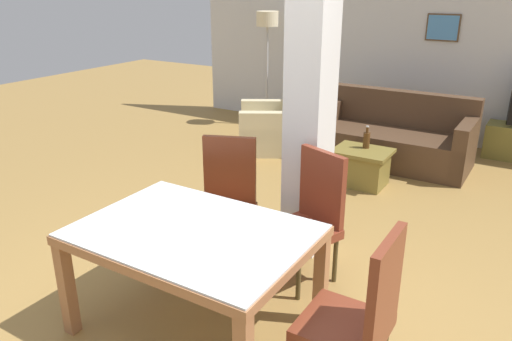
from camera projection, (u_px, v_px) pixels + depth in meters
ground_plane at (198, 326)px, 3.38m from camera, size 18.00×18.00×0.00m
back_wall at (419, 45)px, 7.02m from camera, size 7.20×0.09×2.70m
divider_pillar at (311, 94)px, 3.93m from camera, size 0.31×0.36×2.70m
dining_table at (194, 250)px, 3.17m from camera, size 1.46×1.05×0.73m
dining_chair_head_right at (360, 314)px, 2.65m from camera, size 0.46×0.46×1.01m
dining_chair_far_right at (310, 215)px, 3.78m from camera, size 0.59×0.59×1.01m
dining_chair_far_left at (227, 197)px, 4.08m from camera, size 0.60×0.60×1.01m
sofa at (393, 139)px, 6.37m from camera, size 1.91×0.89×0.87m
armchair at (274, 129)px, 6.86m from camera, size 1.16×1.15×0.78m
coffee_table at (361, 167)px, 5.66m from camera, size 0.63×0.50×0.42m
bottle at (367, 139)px, 5.63m from camera, size 0.08×0.08×0.26m
floor_lamp at (267, 30)px, 7.60m from camera, size 0.33×0.33×1.77m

